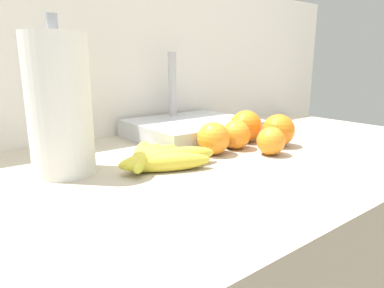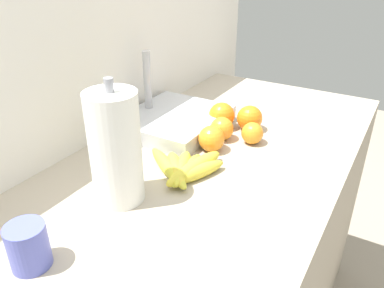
{
  "view_description": "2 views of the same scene",
  "coord_description": "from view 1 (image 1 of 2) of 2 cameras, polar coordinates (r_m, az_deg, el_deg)",
  "views": [
    {
      "loc": [
        -0.42,
        -0.55,
        1.06
      ],
      "look_at": [
        0.01,
        -0.0,
        0.89
      ],
      "focal_mm": 31.87,
      "sensor_mm": 36.0,
      "label": 1
    },
    {
      "loc": [
        -0.78,
        -0.43,
        1.38
      ],
      "look_at": [
        -0.0,
        0.03,
        0.91
      ],
      "focal_mm": 35.9,
      "sensor_mm": 36.0,
      "label": 2
    }
  ],
  "objects": [
    {
      "name": "orange_front",
      "position": [
        0.88,
        14.26,
        2.23
      ],
      "size": [
        0.08,
        0.08,
        0.08
      ],
      "primitive_type": "sphere",
      "color": "orange",
      "rests_on": "counter"
    },
    {
      "name": "paper_towel_roll",
      "position": [
        0.67,
        -21.3,
        6.05
      ],
      "size": [
        0.11,
        0.11,
        0.29
      ],
      "color": "white",
      "rests_on": "counter"
    },
    {
      "name": "orange_center",
      "position": [
        0.78,
        3.6,
        0.92
      ],
      "size": [
        0.08,
        0.08,
        0.08
      ],
      "primitive_type": "sphere",
      "color": "orange",
      "rests_on": "counter"
    },
    {
      "name": "wall_back",
      "position": [
        1.1,
        -12.68,
        -8.85
      ],
      "size": [
        1.92,
        0.06,
        1.3
      ],
      "primitive_type": "cube",
      "color": "silver",
      "rests_on": "ground"
    },
    {
      "name": "orange_back_right",
      "position": [
        0.84,
        7.35,
        1.57
      ],
      "size": [
        0.07,
        0.07,
        0.07
      ],
      "primitive_type": "sphere",
      "color": "orange",
      "rests_on": "counter"
    },
    {
      "name": "sink_basin",
      "position": [
        0.96,
        0.05,
        2.78
      ],
      "size": [
        0.33,
        0.28,
        0.24
      ],
      "color": "#B7BABF",
      "rests_on": "counter"
    },
    {
      "name": "orange_back_left",
      "position": [
        0.91,
        9.0,
        2.97
      ],
      "size": [
        0.08,
        0.08,
        0.08
      ],
      "primitive_type": "sphere",
      "color": "orange",
      "rests_on": "counter"
    },
    {
      "name": "banana_bunch",
      "position": [
        0.69,
        -5.9,
        -2.37
      ],
      "size": [
        0.21,
        0.23,
        0.04
      ],
      "color": "gold",
      "rests_on": "counter"
    },
    {
      "name": "orange_right",
      "position": [
        0.8,
        13.07,
        0.49
      ],
      "size": [
        0.06,
        0.06,
        0.06
      ],
      "primitive_type": "sphere",
      "color": "orange",
      "rests_on": "counter"
    }
  ]
}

